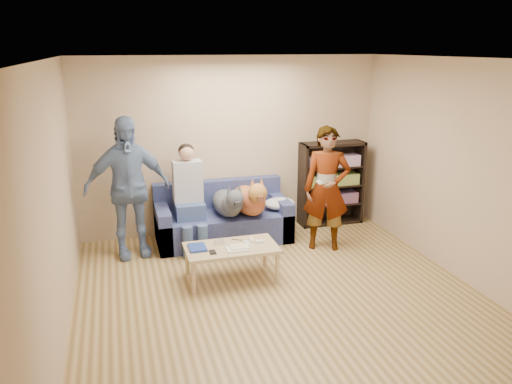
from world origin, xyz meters
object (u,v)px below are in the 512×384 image
object	(u,v)px
person_standing_left	(127,188)
coffee_table	(231,250)
camera_silver	(219,242)
person_seated	(189,193)
sofa	(222,221)
dog_gray	(228,203)
person_standing_right	(327,189)
bookshelf	(331,181)
dog_tan	(250,199)
notebook_blue	(197,248)

from	to	relation	value
person_standing_left	coffee_table	distance (m)	1.66
person_standing_left	camera_silver	xyz separation A→B (m)	(1.01, -0.96, -0.50)
camera_silver	person_seated	size ratio (longest dim) A/B	0.07
sofa	dog_gray	world-z (taller)	dog_gray
person_seated	coffee_table	xyz separation A→B (m)	(0.31, -1.18, -0.40)
person_standing_right	person_seated	size ratio (longest dim) A/B	1.16
sofa	coffee_table	bearing A→B (deg)	-97.64
camera_silver	bookshelf	world-z (taller)	bookshelf
person_standing_right	sofa	xyz separation A→B (m)	(-1.31, 0.70, -0.57)
sofa	dog_gray	xyz separation A→B (m)	(0.04, -0.22, 0.34)
bookshelf	dog_gray	bearing A→B (deg)	-165.44
dog_tan	bookshelf	size ratio (longest dim) A/B	0.90
sofa	dog_gray	distance (m)	0.41
dog_tan	coffee_table	world-z (taller)	dog_tan
person_standing_right	person_standing_left	bearing A→B (deg)	-168.55
person_standing_left	person_seated	bearing A→B (deg)	-2.08
bookshelf	person_standing_right	bearing A→B (deg)	-117.79
person_standing_right	notebook_blue	world-z (taller)	person_standing_right
person_standing_left	sofa	bearing A→B (deg)	0.99
person_standing_left	sofa	size ratio (longest dim) A/B	0.99
dog_tan	coffee_table	xyz separation A→B (m)	(-0.53, -1.07, -0.27)
person_standing_right	sofa	size ratio (longest dim) A/B	0.90
coffee_table	sofa	bearing A→B (deg)	82.36
notebook_blue	bookshelf	world-z (taller)	bookshelf
camera_silver	person_seated	distance (m)	1.12
person_standing_right	person_standing_left	world-z (taller)	person_standing_left
notebook_blue	bookshelf	distance (m)	2.81
person_seated	dog_tan	size ratio (longest dim) A/B	1.25
notebook_blue	dog_gray	bearing A→B (deg)	59.04
dog_gray	dog_tan	bearing A→B (deg)	-1.41
dog_tan	person_standing_left	bearing A→B (deg)	179.63
person_standing_right	dog_gray	bearing A→B (deg)	-178.81
person_standing_left	sofa	xyz separation A→B (m)	(1.30, 0.22, -0.66)
person_seated	dog_gray	size ratio (longest dim) A/B	1.19
coffee_table	person_standing_right	bearing A→B (deg)	22.11
person_seated	dog_tan	xyz separation A→B (m)	(0.84, -0.10, -0.13)
person_standing_left	person_seated	xyz separation A→B (m)	(0.82, 0.09, -0.17)
person_standing_right	bookshelf	bearing A→B (deg)	84.07
person_standing_right	sofa	world-z (taller)	person_standing_right
person_standing_left	coffee_table	bearing A→B (deg)	-52.33
person_standing_right	dog_tan	size ratio (longest dim) A/B	1.46
camera_silver	bookshelf	distance (m)	2.54
sofa	person_seated	xyz separation A→B (m)	(-0.49, -0.13, 0.49)
person_standing_right	sofa	bearing A→B (deg)	173.72
notebook_blue	person_standing_right	bearing A→B (deg)	16.35
person_standing_right	notebook_blue	size ratio (longest dim) A/B	6.57
sofa	dog_gray	bearing A→B (deg)	-79.04
camera_silver	sofa	bearing A→B (deg)	76.00
dog_gray	bookshelf	size ratio (longest dim) A/B	0.95
camera_silver	sofa	xyz separation A→B (m)	(0.29, 1.18, -0.16)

